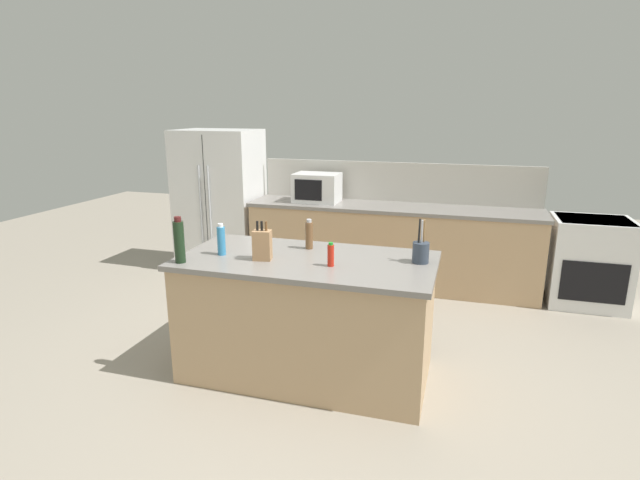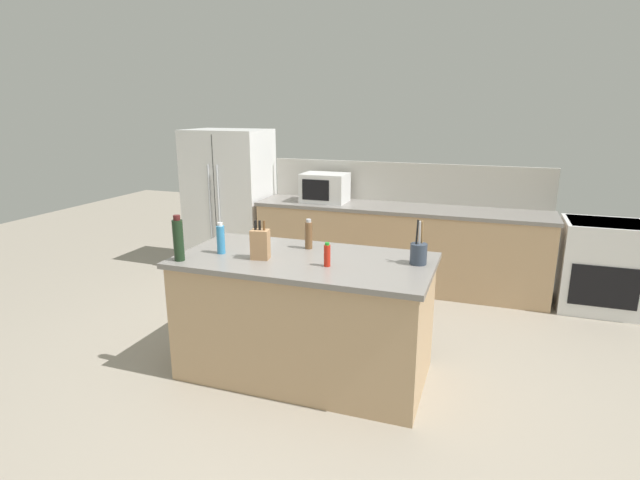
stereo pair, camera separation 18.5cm
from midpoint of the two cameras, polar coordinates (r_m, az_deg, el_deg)
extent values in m
plane|color=gray|center=(4.09, -0.34, -14.77)|extent=(14.00, 14.00, 0.00)
cube|color=tan|center=(5.83, 9.77, -0.95)|extent=(3.27, 0.62, 0.90)
cube|color=gray|center=(5.72, 9.98, 3.58)|extent=(3.31, 0.66, 0.04)
cube|color=beige|center=(5.99, 10.60, 6.48)|extent=(3.27, 0.03, 0.46)
cube|color=tan|center=(3.89, -0.35, -9.00)|extent=(1.84, 0.91, 0.90)
cube|color=gray|center=(3.72, -0.36, -2.37)|extent=(1.90, 0.97, 0.04)
cube|color=white|center=(6.49, -9.46, 4.58)|extent=(1.00, 0.72, 1.76)
cube|color=#2D2D2D|center=(6.18, -11.06, 3.99)|extent=(0.01, 0.00, 1.67)
cylinder|color=#ADB2B7|center=(6.20, -11.63, 3.99)|extent=(0.02, 0.02, 0.97)
cylinder|color=#ADB2B7|center=(6.14, -10.66, 3.93)|extent=(0.02, 0.02, 0.97)
cube|color=white|center=(5.88, 30.15, -2.59)|extent=(0.76, 0.64, 0.92)
cube|color=black|center=(5.61, 30.56, -4.67)|extent=(0.61, 0.01, 0.41)
cube|color=black|center=(5.77, 30.73, 1.68)|extent=(0.68, 0.58, 0.02)
cube|color=white|center=(5.90, 1.46, 5.99)|extent=(0.52, 0.38, 0.34)
cube|color=black|center=(5.73, 0.41, 5.73)|extent=(0.32, 0.01, 0.24)
cube|color=#A87C54|center=(3.68, -5.42, -0.52)|extent=(0.15, 0.12, 0.22)
cylinder|color=black|center=(3.65, -5.97, 1.69)|extent=(0.02, 0.02, 0.07)
cylinder|color=black|center=(3.64, -5.47, 1.68)|extent=(0.02, 0.02, 0.07)
cylinder|color=brown|center=(3.63, -4.98, 1.66)|extent=(0.02, 0.02, 0.07)
cylinder|color=#333D4C|center=(3.64, 12.63, -1.57)|extent=(0.12, 0.12, 0.15)
cylinder|color=olive|center=(3.61, 13.03, 0.81)|extent=(0.01, 0.05, 0.18)
cylinder|color=black|center=(3.60, 12.50, 0.83)|extent=(0.01, 0.05, 0.18)
cylinder|color=#B2B2B7|center=(3.58, 12.77, 0.73)|extent=(0.01, 0.03, 0.18)
cylinder|color=#3384BC|center=(3.86, -9.93, 0.03)|extent=(0.06, 0.06, 0.22)
cylinder|color=white|center=(3.83, -10.01, 1.78)|extent=(0.04, 0.04, 0.03)
cylinder|color=brown|center=(3.93, 0.05, 0.51)|extent=(0.06, 0.06, 0.21)
cylinder|color=#B2B2B7|center=(3.90, 0.05, 2.22)|extent=(0.04, 0.04, 0.03)
cylinder|color=black|center=(3.73, -14.52, -0.06)|extent=(0.08, 0.08, 0.30)
cylinder|color=#4C1919|center=(3.69, -14.69, 2.48)|extent=(0.05, 0.05, 0.04)
cylinder|color=red|center=(3.50, 2.34, -1.82)|extent=(0.05, 0.05, 0.15)
cylinder|color=green|center=(3.48, 2.35, -0.45)|extent=(0.03, 0.03, 0.02)
camera|label=1|loc=(0.09, -88.68, 0.35)|focal=28.00mm
camera|label=2|loc=(0.09, 91.32, -0.35)|focal=28.00mm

